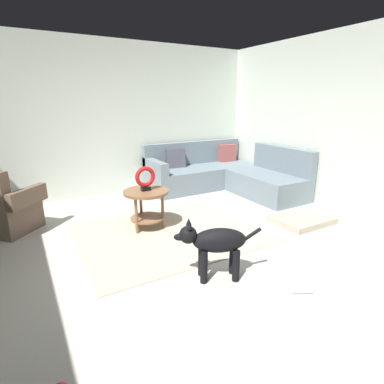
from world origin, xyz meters
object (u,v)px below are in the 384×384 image
at_px(side_table, 146,199).
at_px(dog_toy_rope, 302,291).
at_px(torus_sculpture, 145,178).
at_px(armchair, 4,209).
at_px(dog, 215,243).
at_px(dog_bed_mat, 302,219).
at_px(sectional_couch, 224,175).

xyz_separation_m(side_table, dog_toy_rope, (0.66, -2.09, -0.39)).
bearing_deg(torus_sculpture, dog_toy_rope, -72.51).
height_order(armchair, dog, armchair).
bearing_deg(side_table, dog, -85.80).
bearing_deg(torus_sculpture, dog_bed_mat, -24.50).
distance_m(sectional_couch, side_table, 2.26).
height_order(side_table, dog, dog).
relative_size(torus_sculpture, dog, 0.41).
relative_size(armchair, torus_sculpture, 3.04).
distance_m(armchair, dog_toy_rope, 3.72).
height_order(dog, dog_toy_rope, dog).
distance_m(side_table, dog_toy_rope, 2.23).
height_order(armchair, torus_sculpture, armchair).
height_order(sectional_couch, torus_sculpture, sectional_couch).
distance_m(dog, dog_toy_rope, 0.90).
xyz_separation_m(sectional_couch, dog_toy_rope, (-1.36, -3.12, -0.26)).
xyz_separation_m(armchair, dog_toy_rope, (2.32, -2.90, -0.30)).
height_order(sectional_couch, armchair, same).
relative_size(side_table, dog_bed_mat, 0.75).
xyz_separation_m(sectional_couch, side_table, (-2.01, -1.03, 0.13)).
xyz_separation_m(sectional_couch, dog, (-1.91, -2.50, 0.09)).
bearing_deg(sectional_couch, dog_toy_rope, -113.48).
bearing_deg(dog_bed_mat, armchair, 154.91).
distance_m(torus_sculpture, dog, 1.52).
relative_size(sectional_couch, dog, 2.83).
bearing_deg(side_table, dog_toy_rope, -72.51).
bearing_deg(dog, torus_sculpture, 28.18).
bearing_deg(dog_toy_rope, dog, 131.90).
distance_m(armchair, dog, 2.89).
xyz_separation_m(armchair, dog_bed_mat, (3.67, -1.72, -0.28)).
distance_m(side_table, dog, 1.48).
xyz_separation_m(torus_sculpture, dog_bed_mat, (2.01, -0.92, -0.67)).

